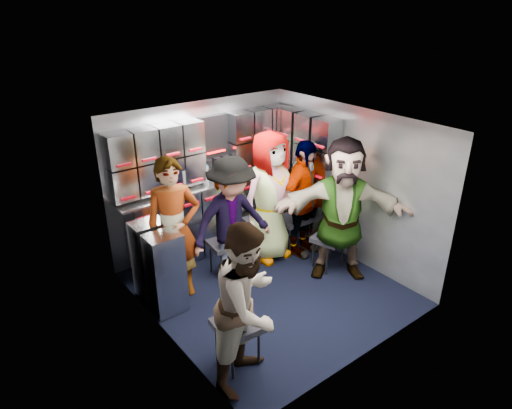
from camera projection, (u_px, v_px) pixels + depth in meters
floor at (268, 288)px, 5.72m from camera, size 3.00×3.00×0.00m
wall_back at (202, 176)px, 6.37m from camera, size 2.80×0.04×2.10m
wall_left at (160, 250)px, 4.51m from camera, size 0.04×3.00×2.10m
wall_right at (351, 185)px, 6.07m from camera, size 0.04×3.00×2.10m
ceiling at (271, 124)px, 4.85m from camera, size 2.80×3.00×0.02m
cart_bank_back at (211, 217)px, 6.45m from camera, size 2.68×0.38×0.99m
cart_bank_left at (158, 267)px, 5.26m from camera, size 0.38×0.76×0.99m
counter at (210, 183)px, 6.23m from camera, size 2.68×0.42×0.03m
locker_bank_back at (206, 149)px, 6.08m from camera, size 2.68×0.28×0.82m
locker_bank_right at (308, 143)px, 6.30m from camera, size 0.28×1.00×0.82m
right_cabinet at (309, 210)px, 6.64m from camera, size 0.28×1.20×1.00m
coffee_niche at (215, 146)px, 6.23m from camera, size 0.46×0.16×0.84m
red_latch_strip at (218, 197)px, 6.14m from camera, size 2.60×0.02×0.03m
jump_seat_near_left at (237, 328)px, 4.37m from camera, size 0.47×0.45×0.50m
jump_seat_mid_left at (224, 245)px, 5.89m from camera, size 0.43×0.41×0.46m
jump_seat_center at (261, 223)px, 6.40m from camera, size 0.46×0.44×0.50m
jump_seat_mid_right at (292, 221)px, 6.50m from camera, size 0.42×0.40×0.47m
jump_seat_near_right at (329, 240)px, 6.01m from camera, size 0.49×0.47×0.47m
attendant_standing at (174, 229)px, 5.30m from camera, size 0.74×0.62×1.74m
attendant_arc_a at (248, 305)px, 4.09m from camera, size 0.98×0.90×1.63m
attendant_arc_b at (232, 221)px, 5.59m from camera, size 1.11×0.68×1.66m
attendant_arc_c at (270, 197)px, 6.08m from camera, size 0.91×0.63×1.80m
attendant_arc_d at (302, 199)px, 6.20m from camera, size 1.04×0.63×1.65m
attendant_arc_e at (342, 209)px, 5.67m from camera, size 1.66×1.53×1.85m
bottle_left at (183, 181)px, 5.89m from camera, size 0.07×0.07×0.28m
bottle_mid at (206, 176)px, 6.09m from camera, size 0.07×0.07×0.26m
bottle_right at (277, 159)px, 6.78m from camera, size 0.07×0.07×0.22m
cup_left at (154, 195)px, 5.69m from camera, size 0.08×0.08×0.11m
cup_right at (282, 162)px, 6.86m from camera, size 0.07×0.07×0.09m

